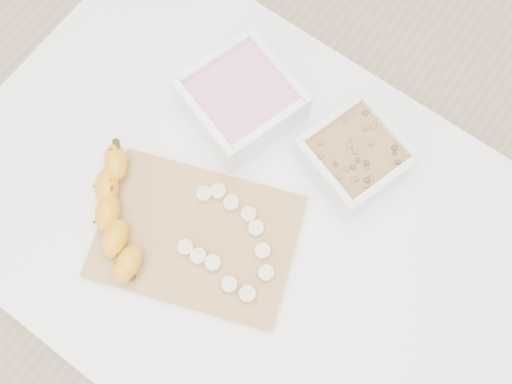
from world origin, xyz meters
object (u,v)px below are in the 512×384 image
Objects in this scene: bowl_yogurt at (241,100)px; bowl_granola at (355,156)px; table at (246,230)px; cutting_board at (197,237)px; banana at (117,216)px.

bowl_yogurt is 1.16× the size of bowl_granola.
table is 3.14× the size of cutting_board.
table is 0.14m from cutting_board.
banana is (-0.04, -0.28, -0.01)m from bowl_yogurt.
cutting_board is (-0.04, -0.08, 0.10)m from table.
bowl_yogurt is 0.21m from bowl_granola.
bowl_yogurt is (-0.12, 0.15, 0.14)m from table.
bowl_granola is 0.29m from cutting_board.
bowl_granola reaches higher than banana.
bowl_granola is at bearing 63.73° from table.
table is at bearing -51.80° from bowl_yogurt.
bowl_yogurt is at bearing 108.66° from cutting_board.
bowl_yogurt is at bearing 128.20° from table.
cutting_board is (-0.13, -0.26, -0.03)m from bowl_granola.
bowl_yogurt reaches higher than cutting_board.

